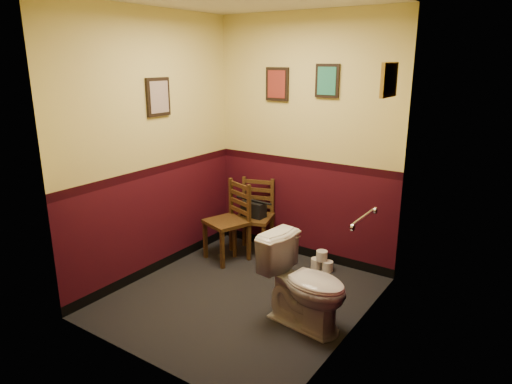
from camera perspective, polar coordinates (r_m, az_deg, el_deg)
floor at (r=4.53m, az=-1.82°, el=-12.99°), size 2.20×2.40×0.00m
wall_back at (r=5.05m, az=6.10°, el=6.33°), size 2.20×0.00×2.70m
wall_front at (r=3.19m, az=-14.80°, el=-0.00°), size 2.20×0.00×2.70m
wall_left at (r=4.77m, az=-12.80°, el=5.43°), size 0.00×2.40×2.70m
wall_right at (r=3.53m, az=12.62°, el=1.71°), size 0.00×2.40×2.70m
grab_bar at (r=3.88m, az=13.22°, el=-3.19°), size 0.05×0.56×0.06m
framed_print_back_a at (r=5.13m, az=2.66°, el=13.31°), size 0.28×0.04×0.36m
framed_print_back_b at (r=4.85m, az=8.90°, el=13.56°), size 0.26×0.04×0.34m
framed_print_left at (r=4.75m, az=-12.12°, el=11.54°), size 0.04×0.30×0.38m
framed_print_right at (r=4.00m, az=16.28°, el=13.30°), size 0.04×0.34×0.28m
toilet at (r=3.96m, az=6.13°, el=-11.35°), size 0.83×0.53×0.77m
toilet_brush at (r=3.98m, az=8.54°, el=-16.51°), size 0.12×0.12×0.43m
chair_left at (r=5.18m, az=-3.33°, el=-3.68°), size 0.53×0.53×0.89m
chair_right at (r=5.35m, az=-0.17°, el=-3.11°), size 0.51×0.51×0.87m
handbag at (r=5.28m, az=-0.29°, el=-2.14°), size 0.29×0.16×0.21m
tp_stack at (r=5.07m, az=8.23°, el=-8.62°), size 0.25×0.13×0.22m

